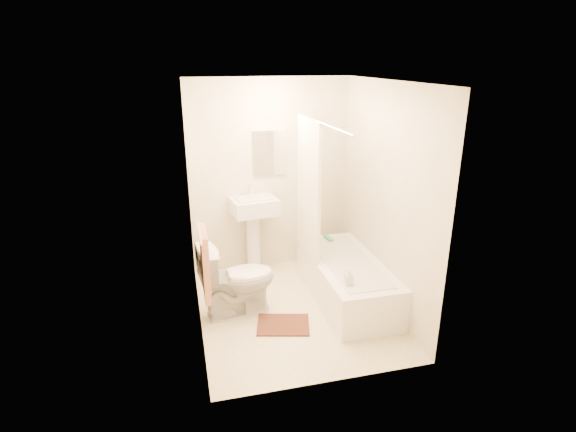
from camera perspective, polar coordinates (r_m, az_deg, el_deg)
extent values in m
plane|color=beige|center=(5.02, 0.71, -11.76)|extent=(2.40, 2.40, 0.00)
plane|color=white|center=(4.30, 0.85, 16.75)|extent=(2.40, 2.40, 0.00)
cube|color=beige|center=(5.64, -2.36, 5.05)|extent=(2.00, 0.02, 2.40)
cube|color=beige|center=(4.38, -11.97, 0.35)|extent=(0.02, 2.40, 2.40)
cube|color=beige|center=(4.86, 12.25, 2.23)|extent=(0.02, 2.40, 2.40)
cube|color=white|center=(5.55, -2.36, 7.99)|extent=(0.40, 0.03, 0.55)
cylinder|color=silver|center=(4.52, 4.25, 11.73)|extent=(0.03, 1.70, 0.03)
cube|color=silver|center=(5.05, 2.62, 3.55)|extent=(0.04, 0.80, 1.55)
cylinder|color=silver|center=(4.18, -11.17, -1.99)|extent=(0.02, 0.60, 0.02)
cube|color=#CC7266|center=(4.31, -10.49, -5.92)|extent=(0.06, 0.45, 0.66)
cylinder|color=white|center=(4.68, -10.76, -4.91)|extent=(0.11, 0.12, 0.12)
imported|color=white|center=(4.82, -6.47, -7.98)|extent=(0.84, 0.53, 0.79)
cube|color=#51291C|center=(4.75, -0.61, -13.63)|extent=(0.61, 0.51, 0.02)
imported|color=white|center=(4.54, 7.74, -7.73)|extent=(0.08, 0.08, 0.17)
cube|color=#38AA66|center=(5.62, 5.10, -2.83)|extent=(0.08, 0.19, 0.04)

